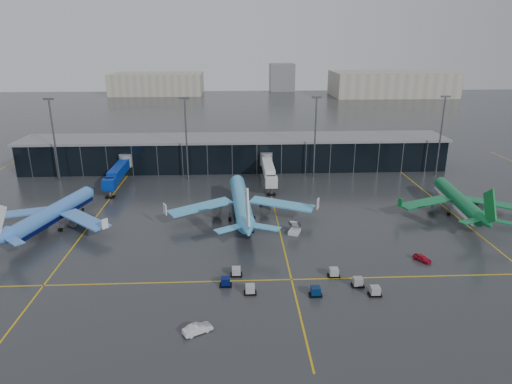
{
  "coord_description": "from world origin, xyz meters",
  "views": [
    {
      "loc": [
        -0.1,
        -89.17,
        42.44
      ],
      "look_at": [
        5.0,
        18.0,
        6.0
      ],
      "focal_mm": 32.0,
      "sensor_mm": 36.0,
      "label": 1
    }
  ],
  "objects_px": {
    "mobile_airstair": "(294,230)",
    "service_van_white": "(198,329)",
    "airliner_klm_near": "(241,192)",
    "airliner_aer_lingus": "(459,192)",
    "baggage_carts": "(299,283)",
    "airliner_arkefly": "(52,204)",
    "service_van_red": "(422,258)"
  },
  "relations": [
    {
      "from": "service_van_red",
      "to": "service_van_white",
      "type": "bearing_deg",
      "value": 172.38
    },
    {
      "from": "airliner_klm_near",
      "to": "baggage_carts",
      "type": "relative_size",
      "value": 1.53
    },
    {
      "from": "baggage_carts",
      "to": "service_van_red",
      "type": "distance_m",
      "value": 27.46
    },
    {
      "from": "mobile_airstair",
      "to": "service_van_white",
      "type": "xyz_separation_m",
      "value": [
        -19.37,
        -36.23,
        -0.02
      ]
    },
    {
      "from": "airliner_klm_near",
      "to": "airliner_aer_lingus",
      "type": "height_order",
      "value": "airliner_klm_near"
    },
    {
      "from": "baggage_carts",
      "to": "service_van_white",
      "type": "xyz_separation_m",
      "value": [
        -17.11,
        -12.67,
        -0.01
      ]
    },
    {
      "from": "mobile_airstair",
      "to": "airliner_aer_lingus",
      "type": "bearing_deg",
      "value": 36.48
    },
    {
      "from": "airliner_arkefly",
      "to": "baggage_carts",
      "type": "relative_size",
      "value": 1.37
    },
    {
      "from": "baggage_carts",
      "to": "mobile_airstair",
      "type": "xyz_separation_m",
      "value": [
        2.27,
        23.57,
        0.01
      ]
    },
    {
      "from": "airliner_aer_lingus",
      "to": "airliner_klm_near",
      "type": "bearing_deg",
      "value": -174.02
    },
    {
      "from": "airliner_arkefly",
      "to": "airliner_klm_near",
      "type": "distance_m",
      "value": 44.09
    },
    {
      "from": "airliner_arkefly",
      "to": "mobile_airstair",
      "type": "distance_m",
      "value": 56.42
    },
    {
      "from": "airliner_klm_near",
      "to": "service_van_red",
      "type": "distance_m",
      "value": 44.21
    },
    {
      "from": "service_van_red",
      "to": "service_van_white",
      "type": "height_order",
      "value": "service_van_white"
    },
    {
      "from": "mobile_airstair",
      "to": "service_van_white",
      "type": "relative_size",
      "value": 0.84
    },
    {
      "from": "airliner_arkefly",
      "to": "airliner_aer_lingus",
      "type": "height_order",
      "value": "airliner_arkefly"
    },
    {
      "from": "service_van_red",
      "to": "airliner_klm_near",
      "type": "bearing_deg",
      "value": 110.7
    },
    {
      "from": "airliner_arkefly",
      "to": "airliner_klm_near",
      "type": "height_order",
      "value": "airliner_klm_near"
    },
    {
      "from": "airliner_klm_near",
      "to": "mobile_airstair",
      "type": "relative_size",
      "value": 11.29
    },
    {
      "from": "baggage_carts",
      "to": "mobile_airstair",
      "type": "relative_size",
      "value": 7.4
    },
    {
      "from": "airliner_aer_lingus",
      "to": "baggage_carts",
      "type": "relative_size",
      "value": 1.33
    },
    {
      "from": "airliner_klm_near",
      "to": "airliner_arkefly",
      "type": "bearing_deg",
      "value": -177.4
    },
    {
      "from": "airliner_klm_near",
      "to": "service_van_red",
      "type": "xyz_separation_m",
      "value": [
        35.75,
        -25.31,
        -5.95
      ]
    },
    {
      "from": "airliner_arkefly",
      "to": "airliner_klm_near",
      "type": "bearing_deg",
      "value": 21.04
    },
    {
      "from": "service_van_red",
      "to": "baggage_carts",
      "type": "bearing_deg",
      "value": 164.54
    },
    {
      "from": "baggage_carts",
      "to": "service_van_white",
      "type": "bearing_deg",
      "value": -143.47
    },
    {
      "from": "baggage_carts",
      "to": "service_van_white",
      "type": "distance_m",
      "value": 21.29
    },
    {
      "from": "baggage_carts",
      "to": "mobile_airstair",
      "type": "height_order",
      "value": "mobile_airstair"
    },
    {
      "from": "mobile_airstair",
      "to": "service_van_white",
      "type": "height_order",
      "value": "mobile_airstair"
    },
    {
      "from": "airliner_klm_near",
      "to": "service_van_red",
      "type": "bearing_deg",
      "value": -38.4
    },
    {
      "from": "mobile_airstair",
      "to": "airliner_klm_near",
      "type": "bearing_deg",
      "value": 161.42
    },
    {
      "from": "airliner_aer_lingus",
      "to": "mobile_airstair",
      "type": "bearing_deg",
      "value": -160.25
    }
  ]
}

